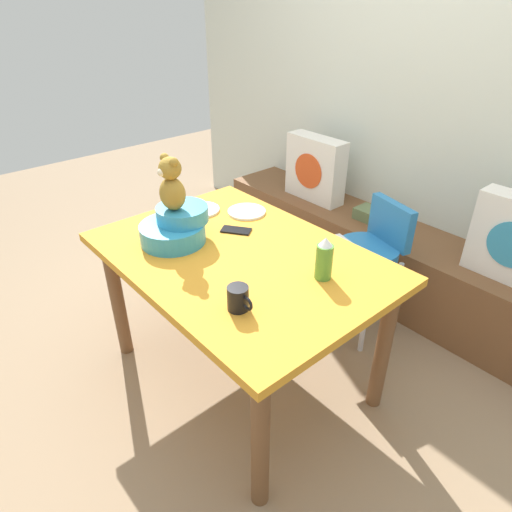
# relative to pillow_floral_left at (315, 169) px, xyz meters

# --- Properties ---
(ground_plane) EXTENTS (8.00, 8.00, 0.00)m
(ground_plane) POSITION_rel_pillow_floral_left_xyz_m (0.63, -1.19, -0.68)
(ground_plane) COLOR #8C7256
(back_wall) EXTENTS (4.40, 0.10, 2.60)m
(back_wall) POSITION_rel_pillow_floral_left_xyz_m (0.63, 0.29, 0.62)
(back_wall) COLOR silver
(back_wall) RESTS_ON ground_plane
(window_bench) EXTENTS (2.60, 0.44, 0.46)m
(window_bench) POSITION_rel_pillow_floral_left_xyz_m (0.63, 0.02, -0.45)
(window_bench) COLOR brown
(window_bench) RESTS_ON ground_plane
(pillow_floral_left) EXTENTS (0.44, 0.15, 0.44)m
(pillow_floral_left) POSITION_rel_pillow_floral_left_xyz_m (0.00, 0.00, 0.00)
(pillow_floral_left) COLOR white
(pillow_floral_left) RESTS_ON window_bench
(book_stack) EXTENTS (0.20, 0.14, 0.07)m
(book_stack) POSITION_rel_pillow_floral_left_xyz_m (0.49, 0.02, -0.18)
(book_stack) COLOR #5A6B44
(book_stack) RESTS_ON window_bench
(dining_table) EXTENTS (1.32, 0.93, 0.74)m
(dining_table) POSITION_rel_pillow_floral_left_xyz_m (0.63, -1.19, -0.04)
(dining_table) COLOR orange
(dining_table) RESTS_ON ground_plane
(highchair) EXTENTS (0.40, 0.51, 0.79)m
(highchair) POSITION_rel_pillow_floral_left_xyz_m (0.79, -0.42, -0.16)
(highchair) COLOR #2672B2
(highchair) RESTS_ON ground_plane
(infant_seat_teal) EXTENTS (0.30, 0.33, 0.16)m
(infant_seat_teal) POSITION_rel_pillow_floral_left_xyz_m (0.34, -1.33, 0.13)
(infant_seat_teal) COLOR teal
(infant_seat_teal) RESTS_ON dining_table
(teddy_bear) EXTENTS (0.13, 0.12, 0.25)m
(teddy_bear) POSITION_rel_pillow_floral_left_xyz_m (0.34, -1.33, 0.34)
(teddy_bear) COLOR olive
(teddy_bear) RESTS_ON infant_seat_teal
(ketchup_bottle) EXTENTS (0.07, 0.07, 0.18)m
(ketchup_bottle) POSITION_rel_pillow_floral_left_xyz_m (1.00, -1.05, 0.15)
(ketchup_bottle) COLOR #4C8C33
(ketchup_bottle) RESTS_ON dining_table
(coffee_mug) EXTENTS (0.12, 0.08, 0.09)m
(coffee_mug) POSITION_rel_pillow_floral_left_xyz_m (0.94, -1.44, 0.11)
(coffee_mug) COLOR black
(coffee_mug) RESTS_ON dining_table
(dinner_plate_near) EXTENTS (0.20, 0.20, 0.01)m
(dinner_plate_near) POSITION_rel_pillow_floral_left_xyz_m (0.15, -1.06, 0.07)
(dinner_plate_near) COLOR white
(dinner_plate_near) RESTS_ON dining_table
(dinner_plate_far) EXTENTS (0.20, 0.20, 0.01)m
(dinner_plate_far) POSITION_rel_pillow_floral_left_xyz_m (0.33, -0.89, 0.07)
(dinner_plate_far) COLOR white
(dinner_plate_far) RESTS_ON dining_table
(cell_phone) EXTENTS (0.16, 0.14, 0.01)m
(cell_phone) POSITION_rel_pillow_floral_left_xyz_m (0.45, -1.06, 0.06)
(cell_phone) COLOR black
(cell_phone) RESTS_ON dining_table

